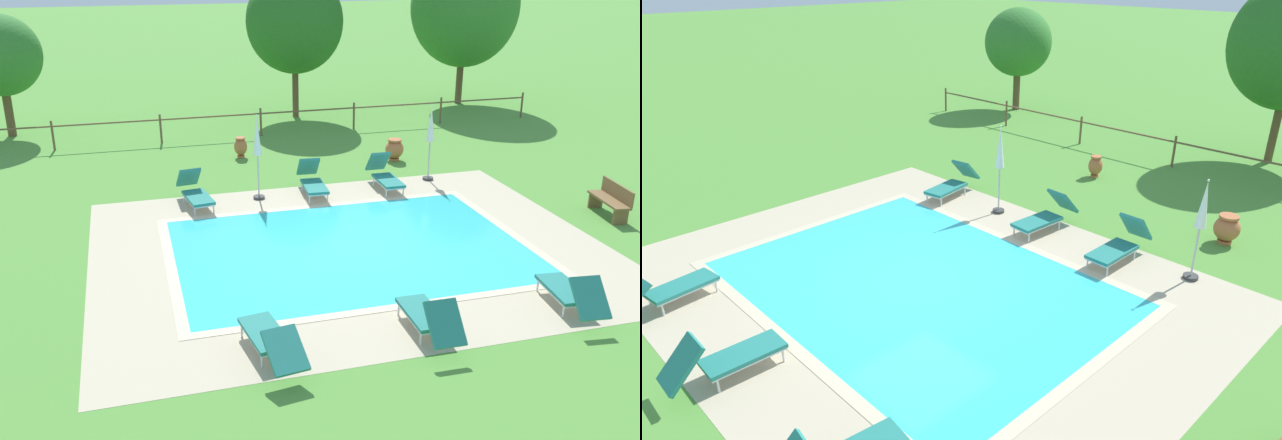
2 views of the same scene
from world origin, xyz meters
TOP-DOWN VIEW (x-y plane):
  - ground_plane at (0.00, 0.00)m, footprint 160.00×160.00m
  - pool_deck_paving at (0.00, 0.00)m, footprint 11.86×9.54m
  - swimming_pool_water at (0.00, 0.00)m, footprint 8.06×5.74m
  - pool_coping_rim at (0.00, 0.00)m, footprint 8.54×6.22m
  - sun_lounger_north_near_steps at (2.38, 3.96)m, footprint 0.62×1.88m
  - sun_lounger_north_mid at (3.18, -4.00)m, footprint 0.83×1.99m
  - sun_lounger_north_far at (-3.15, 3.99)m, footprint 0.89×1.99m
  - sun_lounger_north_end at (0.13, -4.13)m, footprint 0.64×1.92m
  - sun_lounger_south_near_corner at (0.20, 4.05)m, footprint 0.74×1.95m
  - sun_lounger_south_far at (-2.78, -4.05)m, footprint 0.87×2.10m
  - patio_umbrella_closed_row_west at (-1.37, 4.05)m, footprint 0.32×0.32m
  - patio_umbrella_closed_row_centre at (3.94, 4.34)m, footprint 0.32×0.32m
  - wooden_bench_lawn_side at (7.28, 0.18)m, footprint 0.66×1.55m
  - terracotta_urn_near_fence at (3.72, 6.58)m, footprint 0.61×0.61m
  - terracotta_urn_by_tree at (-1.15, 8.33)m, footprint 0.44×0.44m
  - perimeter_fence at (0.09, 11.01)m, footprint 22.21×0.08m
  - tree_far_west at (2.14, 13.81)m, footprint 3.93×3.93m
  - tree_west_mid at (-8.95, 13.57)m, footprint 2.97×2.97m
  - tree_centre at (9.96, 14.44)m, footprint 4.72×4.72m

SIDE VIEW (x-z plane):
  - ground_plane at x=0.00m, z-range 0.00..0.00m
  - pool_deck_paving at x=0.00m, z-range 0.00..0.01m
  - swimming_pool_water at x=0.00m, z-range 0.00..0.01m
  - pool_coping_rim at x=0.00m, z-range 0.01..0.01m
  - sun_lounger_south_far at x=-2.78m, z-range -0.03..0.76m
  - terracotta_urn_by_tree at x=-1.15m, z-range 0.03..0.72m
  - sun_lounger_north_mid at x=3.18m, z-range -0.08..0.84m
  - sun_lounger_north_far at x=-3.15m, z-range -0.08..0.85m
  - sun_lounger_north_end at x=0.13m, z-range -0.08..0.86m
  - sun_lounger_south_near_corner at x=0.20m, z-range -0.08..0.86m
  - terracotta_urn_near_fence at x=3.72m, z-range 0.03..0.75m
  - sun_lounger_north_near_steps at x=2.38m, z-range -0.10..0.88m
  - wooden_bench_lawn_side at x=7.28m, z-range 0.03..0.90m
  - perimeter_fence at x=0.09m, z-range 0.18..1.23m
  - patio_umbrella_closed_row_centre at x=3.94m, z-range 0.35..2.62m
  - patio_umbrella_closed_row_west at x=-1.37m, z-range 0.38..2.80m
  - tree_west_mid at x=-8.95m, z-range 0.75..5.22m
  - tree_far_west at x=2.14m, z-range 0.90..6.85m
  - tree_centre at x=9.96m, z-range 0.82..7.74m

